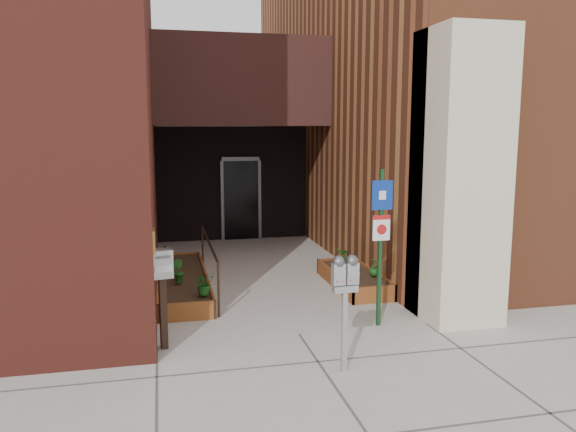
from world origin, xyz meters
TOP-DOWN VIEW (x-y plane):
  - ground at (0.00, 0.00)m, footprint 80.00×80.00m
  - architecture at (-0.18, 6.89)m, footprint 20.00×14.60m
  - planter_left at (-1.55, 2.70)m, footprint 0.90×3.60m
  - planter_right at (1.60, 2.20)m, footprint 0.80×2.20m
  - handrail at (-1.05, 2.65)m, footprint 0.04×3.34m
  - parking_meter at (0.23, -1.34)m, footprint 0.33×0.16m
  - sign_post at (1.25, 0.08)m, footprint 0.32×0.08m
  - payment_dropbox at (-1.90, -0.11)m, footprint 0.31×0.25m
  - shrub_left_a at (-1.25, 1.28)m, footprint 0.41×0.41m
  - shrub_left_b at (-1.64, 2.12)m, footprint 0.30×0.30m
  - shrub_left_c at (-1.85, 2.82)m, footprint 0.29×0.29m
  - shrub_left_d at (-1.85, 3.58)m, footprint 0.23×0.23m
  - shrub_right_a at (1.85, 1.80)m, footprint 0.20×0.20m
  - shrub_right_b at (1.61, 2.75)m, footprint 0.20×0.20m
  - shrub_right_c at (1.50, 2.54)m, footprint 0.46×0.46m

SIDE VIEW (x-z plane):
  - ground at x=0.00m, z-range 0.00..0.00m
  - planter_left at x=-1.55m, z-range -0.02..0.28m
  - planter_right at x=1.60m, z-range -0.02..0.28m
  - shrub_right_b at x=1.61m, z-range 0.30..0.60m
  - shrub_right_a at x=1.85m, z-range 0.30..0.61m
  - shrub_left_c at x=-1.85m, z-range 0.30..0.66m
  - shrub_left_a at x=-1.25m, z-range 0.30..0.67m
  - shrub_left_d at x=-1.85m, z-range 0.30..0.68m
  - shrub_right_c at x=1.50m, z-range 0.30..0.68m
  - shrub_left_b at x=-1.64m, z-range 0.30..0.69m
  - handrail at x=-1.05m, z-range 0.30..1.20m
  - payment_dropbox at x=-1.90m, z-range 0.30..1.66m
  - parking_meter at x=0.23m, z-range 0.40..1.85m
  - sign_post at x=1.25m, z-range 0.27..2.63m
  - architecture at x=-0.18m, z-range -0.02..9.98m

